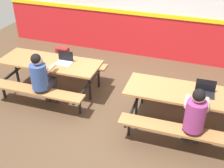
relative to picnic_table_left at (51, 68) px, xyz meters
The scene contains 9 objects.
ground_plane 1.51m from the picnic_table_left, ahead, with size 10.00×10.00×0.02m, color #4C3826.
accent_backdrop 2.90m from the picnic_table_left, 60.82° to the left, with size 8.00×0.14×2.60m.
picnic_table_left is the anchor object (origin of this frame).
picnic_table_right 2.76m from the picnic_table_left, ahead, with size 2.08×1.61×0.74m.
student_nearer 0.59m from the picnic_table_left, 74.44° to the right, with size 0.37×0.53×1.21m.
student_further 3.03m from the picnic_table_left, 14.82° to the right, with size 0.37×0.53×1.21m.
laptop_silver 0.38m from the picnic_table_left, ahead, with size 0.33×0.23×0.22m.
laptop_dark 3.02m from the picnic_table_left, ahead, with size 0.33×0.23×0.22m.
backpack_dark 1.40m from the picnic_table_left, 108.96° to the left, with size 0.30×0.22×0.44m.
Camera 1 is at (1.51, -4.06, 3.24)m, focal length 44.59 mm.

